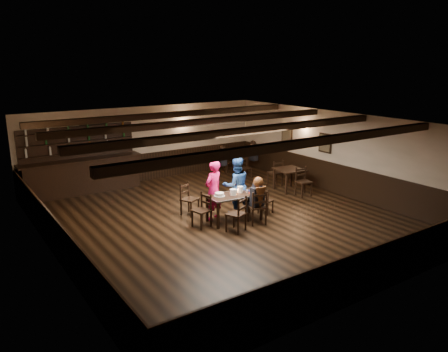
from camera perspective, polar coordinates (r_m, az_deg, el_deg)
ground at (r=12.25m, az=-0.15°, el=-5.58°), size 10.00×10.00×0.00m
room_shell at (r=11.79m, az=-0.22°, el=2.46°), size 9.02×10.02×2.71m
dining_table at (r=11.90m, az=1.38°, el=-2.82°), size 1.54×0.85×0.75m
chair_near_left at (r=11.16m, az=1.96°, el=-4.67°), size 0.57×0.56×0.94m
chair_near_right at (r=11.68m, az=4.49°, el=-3.79°), size 0.55×0.53×0.94m
chair_end_left at (r=11.56m, az=-2.68°, el=-4.08°), size 0.47×0.49×0.90m
chair_end_right at (r=12.53m, az=5.33°, el=-3.00°), size 0.45×0.46×0.77m
chair_far_pushed at (r=12.47m, az=-4.80°, el=-2.64°), size 0.56×0.55×0.92m
woman_pink at (r=11.97m, az=-1.40°, el=-1.87°), size 0.70×0.57×1.66m
man_blue at (r=12.45m, az=1.60°, el=-1.26°), size 0.93×0.81×1.64m
seated_person at (r=11.65m, az=4.44°, el=-2.27°), size 0.36×0.54×0.88m
cake at (r=11.72m, az=-0.61°, el=-2.43°), size 0.30×0.30×0.09m
plate_stack_a at (r=11.80m, az=1.19°, el=-2.11°), size 0.18×0.18×0.16m
plate_stack_b at (r=12.03m, az=2.13°, el=-1.76°), size 0.15×0.15×0.17m
tea_light at (r=12.01m, az=1.46°, el=-2.10°), size 0.04×0.04×0.06m
salt_shaker at (r=12.02m, az=3.03°, el=-1.99°), size 0.03×0.03×0.09m
pepper_shaker at (r=11.96m, az=3.17°, el=-2.06°), size 0.04×0.04×0.10m
drink_glass at (r=12.10m, az=2.33°, el=-1.80°), size 0.07×0.07×0.12m
menu_red at (r=12.09m, az=3.59°, el=-2.12°), size 0.27×0.20×0.00m
menu_blue at (r=12.24m, az=3.51°, el=-1.90°), size 0.28×0.21×0.00m
bar_counter at (r=15.20m, az=-18.06°, el=0.60°), size 3.95×0.70×2.20m
back_table_a at (r=14.83m, az=8.50°, el=0.56°), size 0.96×0.96×0.75m
back_table_b at (r=16.73m, az=1.67°, el=2.30°), size 0.77×0.77×0.75m
bg_patron_left at (r=16.37m, az=-0.18°, el=2.72°), size 0.30×0.40×0.74m
bg_patron_right at (r=17.19m, az=3.79°, el=3.36°), size 0.28×0.41×0.79m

